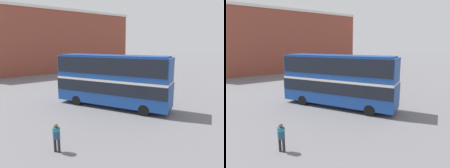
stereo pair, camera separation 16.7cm
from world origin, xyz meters
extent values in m
plane|color=slate|center=(0.00, 0.00, 0.00)|extent=(240.00, 240.00, 0.00)
cube|color=brown|center=(-30.28, 4.83, 6.15)|extent=(11.98, 32.84, 12.31)
cube|color=silver|center=(-30.28, 4.83, 12.56)|extent=(12.28, 33.14, 0.50)
cube|color=#194293|center=(-0.29, -0.95, 1.52)|extent=(10.84, 7.18, 2.22)
cube|color=#194293|center=(-0.29, -0.95, 3.71)|extent=(10.66, 7.04, 2.16)
cube|color=black|center=(-0.29, -0.95, 2.02)|extent=(10.75, 7.16, 1.09)
cube|color=black|center=(-0.29, -0.95, 3.97)|extent=(10.53, 6.99, 1.48)
cube|color=silver|center=(-0.29, -0.95, 2.66)|extent=(10.75, 7.15, 0.20)
cube|color=navy|center=(-0.29, -0.95, 4.84)|extent=(10.14, 6.66, 0.10)
cylinder|color=black|center=(2.31, 1.62, 0.48)|extent=(0.99, 0.70, 0.96)
cylinder|color=black|center=(3.32, -0.35, 0.48)|extent=(0.99, 0.70, 0.96)
cylinder|color=black|center=(-3.71, -1.46, 0.48)|extent=(0.99, 0.70, 0.96)
cylinder|color=black|center=(-2.70, -3.43, 0.48)|extent=(0.99, 0.70, 0.96)
cylinder|color=#232328|center=(4.34, -8.36, 0.40)|extent=(0.15, 0.15, 0.80)
cylinder|color=#232328|center=(4.55, -8.22, 0.40)|extent=(0.15, 0.15, 0.80)
cylinder|color=navy|center=(4.44, -8.29, 1.12)|extent=(0.53, 0.53, 0.64)
cylinder|color=teal|center=(4.44, -8.29, 1.32)|extent=(0.57, 0.57, 0.14)
sphere|color=brown|center=(4.44, -8.29, 1.55)|extent=(0.22, 0.22, 0.22)
cube|color=silver|center=(-10.24, 10.31, 0.65)|extent=(4.81, 2.35, 0.74)
cube|color=black|center=(-10.06, 10.33, 1.30)|extent=(2.59, 1.87, 0.56)
cylinder|color=black|center=(-11.55, 9.34, 0.33)|extent=(0.68, 0.31, 0.65)
cylinder|color=black|center=(-11.77, 10.87, 0.33)|extent=(0.68, 0.31, 0.65)
cylinder|color=black|center=(-8.71, 9.74, 0.33)|extent=(0.68, 0.31, 0.65)
cylinder|color=black|center=(-8.93, 11.27, 0.33)|extent=(0.68, 0.31, 0.65)
camera|label=1|loc=(14.37, -11.92, 5.89)|focal=32.00mm
camera|label=2|loc=(14.46, -11.79, 5.89)|focal=32.00mm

